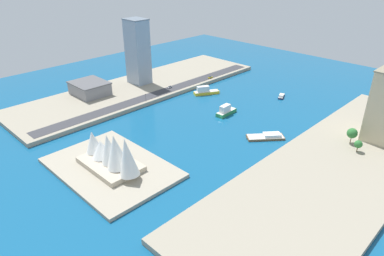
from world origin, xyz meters
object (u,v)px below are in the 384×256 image
warehouse_low_gray (90,88)px  barge_flat_brown (267,136)px  patrol_launch_navy (281,96)px  sedan_silver (170,87)px  tower_tall_glass (138,52)px  opera_landmark (112,153)px  ferry_green_doubledeck (226,111)px  traffic_light_waterfront (146,97)px  ferry_yellow_fast (205,91)px  taxi_yellow_cab (210,77)px

warehouse_low_gray → barge_flat_brown: bearing=-163.8°
patrol_launch_navy → sedan_silver: sedan_silver is taller
tower_tall_glass → opera_landmark: tower_tall_glass is taller
ferry_green_doubledeck → barge_flat_brown: size_ratio=0.85×
tower_tall_glass → warehouse_low_gray: bearing=83.1°
traffic_light_waterfront → sedan_silver: bearing=-74.3°
opera_landmark → ferry_yellow_fast: bearing=-70.3°
tower_tall_glass → warehouse_low_gray: size_ratio=1.88×
tower_tall_glass → taxi_yellow_cab: 73.68m
ferry_green_doubledeck → opera_landmark: bearing=92.4°
ferry_yellow_fast → opera_landmark: opera_landmark is taller
ferry_green_doubledeck → tower_tall_glass: size_ratio=0.36×
sedan_silver → traffic_light_waterfront: bearing=105.7°
tower_tall_glass → opera_landmark: 146.56m
ferry_green_doubledeck → taxi_yellow_cab: 78.83m
patrol_launch_navy → ferry_yellow_fast: ferry_yellow_fast is taller
barge_flat_brown → taxi_yellow_cab: (105.95, -60.67, 2.88)m
ferry_yellow_fast → warehouse_low_gray: 100.16m
barge_flat_brown → tower_tall_glass: bearing=-2.0°
patrol_launch_navy → ferry_green_doubledeck: bearing=79.6°
patrol_launch_navy → ferry_yellow_fast: (52.36, 40.50, 1.54)m
barge_flat_brown → sedan_silver: sedan_silver is taller
ferry_yellow_fast → taxi_yellow_cab: ferry_yellow_fast is taller
tower_tall_glass → sedan_silver: 43.47m
warehouse_low_gray → traffic_light_waterfront: (-47.55, -23.01, -1.08)m
opera_landmark → barge_flat_brown: bearing=-113.0°
ferry_yellow_fast → sedan_silver: 32.71m
opera_landmark → sedan_silver: bearing=-56.3°
tower_tall_glass → opera_landmark: bearing=136.2°
barge_flat_brown → ferry_yellow_fast: size_ratio=1.05×
patrol_launch_navy → warehouse_low_gray: (117.55, 116.31, 7.42)m
ferry_yellow_fast → taxi_yellow_cab: bearing=-55.1°
tower_tall_glass → sedan_silver: (-31.78, -9.28, -28.16)m
ferry_green_doubledeck → traffic_light_waterfront: traffic_light_waterfront is taller
tower_tall_glass → warehouse_low_gray: (5.89, 48.91, -23.67)m
patrol_launch_navy → traffic_light_waterfront: size_ratio=2.12×
ferry_green_doubledeck → ferry_yellow_fast: size_ratio=0.90×
barge_flat_brown → traffic_light_waterfront: bearing=11.4°
taxi_yellow_cab → traffic_light_waterfront: (-2.41, 81.57, 3.35)m
ferry_yellow_fast → tower_tall_glass: size_ratio=0.40×
warehouse_low_gray → ferry_yellow_fast: bearing=-130.7°
patrol_launch_navy → traffic_light_waterfront: 116.81m
sedan_silver → taxi_yellow_cab: size_ratio=0.93×
barge_flat_brown → opera_landmark: size_ratio=0.52×
warehouse_low_gray → sedan_silver: (-37.67, -58.19, -4.49)m
sedan_silver → taxi_yellow_cab: (-7.46, -46.39, 0.06)m
opera_landmark → patrol_launch_navy: bearing=-92.3°
tower_tall_glass → sedan_silver: tower_tall_glass is taller
barge_flat_brown → taxi_yellow_cab: 122.13m
ferry_green_doubledeck → ferry_yellow_fast: 46.12m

